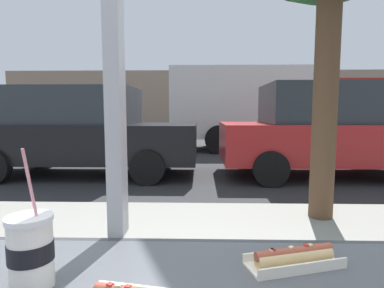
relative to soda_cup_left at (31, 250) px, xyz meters
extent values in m
plane|color=#2D2D30|center=(0.12, 8.24, -1.01)|extent=(60.00, 60.00, 0.00)
cube|color=gray|center=(0.12, 1.84, -0.93)|extent=(16.00, 2.80, 0.16)
cube|color=#35373A|center=(0.12, 0.27, -0.10)|extent=(1.99, 0.02, 0.02)
cube|color=#9E9EA3|center=(0.12, 0.32, 0.63)|extent=(0.05, 0.08, 1.44)
cube|color=gray|center=(0.12, 22.81, 1.13)|extent=(28.00, 1.20, 4.28)
cylinder|color=white|center=(0.00, 0.00, -0.01)|extent=(0.10, 0.10, 0.16)
cylinder|color=black|center=(0.00, 0.00, 0.00)|extent=(0.10, 0.10, 0.04)
cylinder|color=black|center=(0.00, 0.00, 0.06)|extent=(0.09, 0.09, 0.01)
cylinder|color=white|center=(0.00, 0.00, 0.07)|extent=(0.10, 0.10, 0.01)
cylinder|color=pink|center=(0.01, -0.01, 0.14)|extent=(0.02, 0.04, 0.20)
cube|color=silver|center=(0.63, 0.11, -0.08)|extent=(0.27, 0.15, 0.01)
cube|color=silver|center=(0.65, 0.07, -0.07)|extent=(0.24, 0.08, 0.03)
cube|color=silver|center=(0.62, 0.15, -0.07)|extent=(0.24, 0.08, 0.03)
cylinder|color=#DBB77A|center=(0.63, 0.11, -0.06)|extent=(0.22, 0.10, 0.04)
cylinder|color=#9E4733|center=(0.63, 0.11, -0.05)|extent=(0.22, 0.09, 0.03)
cube|color=red|center=(0.67, 0.12, -0.04)|extent=(0.01, 0.01, 0.01)
cube|color=beige|center=(0.62, 0.11, -0.04)|extent=(0.02, 0.02, 0.01)
cube|color=red|center=(0.57, 0.09, -0.04)|extent=(0.01, 0.01, 0.01)
cube|color=beige|center=(0.68, 0.13, -0.04)|extent=(0.01, 0.01, 0.01)
cube|color=beige|center=(0.57, 0.09, -0.04)|extent=(0.02, 0.02, 0.01)
cube|color=red|center=(0.20, -0.08, -0.04)|extent=(0.02, 0.01, 0.01)
cube|color=beige|center=(0.22, -0.08, -0.04)|extent=(0.01, 0.01, 0.01)
cube|color=red|center=(0.24, -0.08, -0.04)|extent=(0.01, 0.01, 0.01)
cube|color=black|center=(-1.98, 5.73, -0.32)|extent=(4.57, 1.75, 0.75)
cube|color=#282D33|center=(-2.14, 5.73, 0.43)|extent=(2.38, 1.54, 0.74)
cylinder|color=black|center=(-0.57, 6.60, -0.69)|extent=(0.64, 0.18, 0.64)
cylinder|color=black|center=(-0.57, 4.85, -0.69)|extent=(0.64, 0.18, 0.64)
cylinder|color=black|center=(-3.40, 6.60, -0.69)|extent=(0.64, 0.18, 0.64)
cube|color=red|center=(2.94, 5.73, -0.31)|extent=(4.20, 1.90, 0.77)
cube|color=#282D33|center=(2.81, 5.73, 0.47)|extent=(2.18, 1.67, 0.79)
cylinder|color=black|center=(4.24, 6.68, -0.69)|extent=(0.64, 0.18, 0.64)
cylinder|color=black|center=(1.63, 6.68, -0.69)|extent=(0.64, 0.18, 0.64)
cylinder|color=black|center=(1.63, 4.78, -0.69)|extent=(0.64, 0.18, 0.64)
cube|color=silver|center=(1.83, 10.19, 0.58)|extent=(4.82, 2.20, 2.30)
cube|color=maroon|center=(5.04, 10.19, 0.39)|extent=(1.90, 2.10, 1.90)
cylinder|color=black|center=(5.04, 11.24, -0.56)|extent=(0.90, 0.24, 0.90)
cylinder|color=black|center=(5.04, 9.14, -0.56)|extent=(0.90, 0.24, 0.90)
cylinder|color=black|center=(0.98, 11.29, -0.56)|extent=(0.90, 0.24, 0.90)
cylinder|color=black|center=(0.98, 9.09, -0.56)|extent=(0.90, 0.24, 0.90)
cylinder|color=brown|center=(1.73, 2.75, 0.45)|extent=(0.26, 0.26, 2.62)
camera|label=1|loc=(0.39, -0.68, 0.32)|focal=29.24mm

